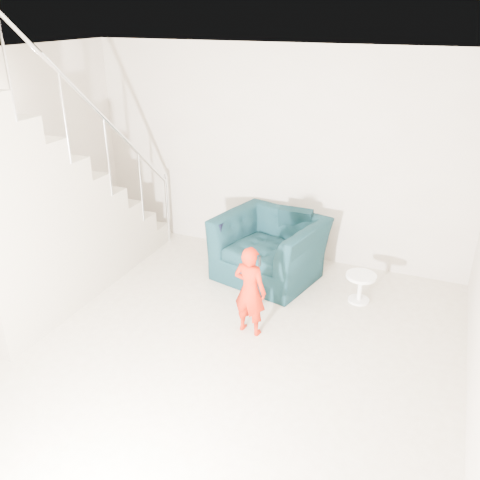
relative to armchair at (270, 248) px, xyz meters
name	(u,v)px	position (x,y,z in m)	size (l,w,h in m)	color
floor	(176,370)	(-0.19, -2.05, -0.39)	(5.50, 5.50, 0.00)	tan
ceiling	(155,65)	(-0.19, -2.05, 2.31)	(5.50, 5.50, 0.00)	silver
back_wall	(276,155)	(-0.19, 0.70, 0.96)	(5.00, 5.00, 0.00)	#B6A594
armchair	(270,248)	(0.00, 0.00, 0.00)	(1.19, 1.04, 0.77)	black
toddler	(250,291)	(0.22, -1.20, 0.10)	(0.35, 0.23, 0.97)	#A32405
side_table	(360,283)	(1.15, -0.17, -0.16)	(0.34, 0.34, 0.34)	white
staircase	(33,223)	(-2.19, -1.50, 0.56)	(1.02, 3.03, 3.62)	#ADA089
cushion	(296,223)	(0.22, 0.34, 0.24)	(0.42, 0.12, 0.40)	black
throw	(227,238)	(-0.52, -0.12, 0.10)	(0.05, 0.45, 0.51)	black
phone	(260,261)	(0.32, -1.21, 0.45)	(0.02, 0.05, 0.10)	black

